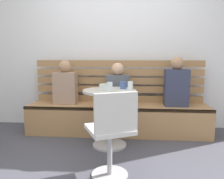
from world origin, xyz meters
name	(u,v)px	position (x,y,z in m)	size (l,w,h in m)	color
ground	(110,172)	(0.00, 0.00, 0.00)	(8.00, 8.00, 0.00)	#42424C
back_wall	(119,39)	(0.00, 1.64, 1.45)	(5.20, 0.10, 2.90)	silver
booth_bench	(117,119)	(0.00, 1.20, 0.22)	(2.70, 0.52, 0.44)	#A87C51
booth_backrest	(118,81)	(0.00, 1.44, 0.78)	(2.65, 0.04, 0.66)	#9A7249
cafe_table	(109,107)	(-0.07, 0.69, 0.52)	(0.68, 0.68, 0.74)	#ADADB2
white_chair	(112,132)	(0.03, -0.12, 0.46)	(0.53, 0.53, 0.85)	#ADADB2
person_adult	(176,84)	(0.86, 1.21, 0.76)	(0.34, 0.22, 0.72)	#333851
person_child_left	(65,85)	(-0.80, 1.22, 0.74)	(0.34, 0.22, 0.67)	#9E7F6B
person_child_middle	(118,86)	(0.00, 1.23, 0.72)	(0.34, 0.22, 0.63)	#4C515B
cup_glass_tall	(110,87)	(-0.05, 0.50, 0.80)	(0.07, 0.07, 0.12)	silver
cup_espresso_small	(105,86)	(-0.15, 0.90, 0.77)	(0.06, 0.06, 0.06)	silver
cup_mug_blue	(123,85)	(0.10, 0.81, 0.79)	(0.08, 0.08, 0.10)	#3D5B9E
cup_water_clear	(130,86)	(0.19, 0.72, 0.80)	(0.07, 0.07, 0.11)	white
cup_glass_short	(103,87)	(-0.15, 0.66, 0.78)	(0.08, 0.08, 0.08)	silver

